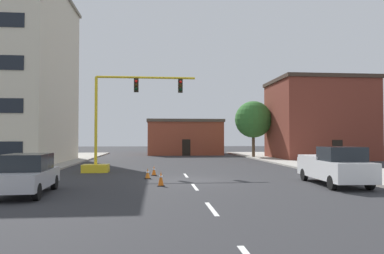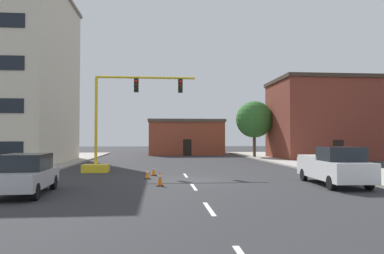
{
  "view_description": "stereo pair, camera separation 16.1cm",
  "coord_description": "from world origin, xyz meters",
  "px_view_note": "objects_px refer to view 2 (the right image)",
  "views": [
    {
      "loc": [
        -1.89,
        -20.96,
        2.45
      ],
      "look_at": [
        0.65,
        5.06,
        3.2
      ],
      "focal_mm": 34.11,
      "sensor_mm": 36.0,
      "label": 1
    },
    {
      "loc": [
        -1.73,
        -20.97,
        2.45
      ],
      "look_at": [
        0.65,
        5.06,
        3.2
      ],
      "focal_mm": 34.11,
      "sensor_mm": 36.0,
      "label": 2
    }
  ],
  "objects_px": {
    "traffic_cone_roadside_b": "(154,171)",
    "traffic_signal_gantry": "(110,141)",
    "sedan_silver_near_left": "(26,174)",
    "traffic_cone_roadside_c": "(147,174)",
    "pickup_truck_white": "(334,166)",
    "traffic_cone_roadside_a": "(160,179)",
    "tree_right_far": "(254,119)"
  },
  "relations": [
    {
      "from": "tree_right_far",
      "to": "pickup_truck_white",
      "type": "distance_m",
      "value": 25.1
    },
    {
      "from": "traffic_cone_roadside_c",
      "to": "pickup_truck_white",
      "type": "bearing_deg",
      "value": -21.55
    },
    {
      "from": "pickup_truck_white",
      "to": "traffic_cone_roadside_c",
      "type": "height_order",
      "value": "pickup_truck_white"
    },
    {
      "from": "pickup_truck_white",
      "to": "sedan_silver_near_left",
      "type": "distance_m",
      "value": 14.78
    },
    {
      "from": "tree_right_far",
      "to": "traffic_cone_roadside_b",
      "type": "height_order",
      "value": "tree_right_far"
    },
    {
      "from": "traffic_signal_gantry",
      "to": "traffic_cone_roadside_b",
      "type": "distance_m",
      "value": 4.46
    },
    {
      "from": "sedan_silver_near_left",
      "to": "traffic_cone_roadside_a",
      "type": "height_order",
      "value": "sedan_silver_near_left"
    },
    {
      "from": "tree_right_far",
      "to": "traffic_cone_roadside_a",
      "type": "distance_m",
      "value": 27.11
    },
    {
      "from": "tree_right_far",
      "to": "traffic_cone_roadside_c",
      "type": "distance_m",
      "value": 24.52
    },
    {
      "from": "pickup_truck_white",
      "to": "traffic_cone_roadside_b",
      "type": "bearing_deg",
      "value": 148.87
    },
    {
      "from": "tree_right_far",
      "to": "sedan_silver_near_left",
      "type": "height_order",
      "value": "tree_right_far"
    },
    {
      "from": "traffic_cone_roadside_a",
      "to": "sedan_silver_near_left",
      "type": "bearing_deg",
      "value": -158.77
    },
    {
      "from": "traffic_signal_gantry",
      "to": "traffic_cone_roadside_b",
      "type": "bearing_deg",
      "value": -39.09
    },
    {
      "from": "pickup_truck_white",
      "to": "traffic_cone_roadside_c",
      "type": "distance_m",
      "value": 10.4
    },
    {
      "from": "traffic_signal_gantry",
      "to": "tree_right_far",
      "type": "distance_m",
      "value": 22.38
    },
    {
      "from": "sedan_silver_near_left",
      "to": "traffic_cone_roadside_c",
      "type": "relative_size",
      "value": 7.45
    },
    {
      "from": "pickup_truck_white",
      "to": "traffic_signal_gantry",
      "type": "bearing_deg",
      "value": 146.71
    },
    {
      "from": "sedan_silver_near_left",
      "to": "traffic_cone_roadside_c",
      "type": "distance_m",
      "value": 7.54
    },
    {
      "from": "sedan_silver_near_left",
      "to": "traffic_cone_roadside_b",
      "type": "xyz_separation_m",
      "value": [
        5.38,
        7.4,
        -0.58
      ]
    },
    {
      "from": "traffic_cone_roadside_b",
      "to": "traffic_signal_gantry",
      "type": "bearing_deg",
      "value": 140.91
    },
    {
      "from": "tree_right_far",
      "to": "pickup_truck_white",
      "type": "xyz_separation_m",
      "value": [
        -2.43,
        -24.71,
        -3.63
      ]
    },
    {
      "from": "tree_right_far",
      "to": "traffic_cone_roadside_a",
      "type": "xyz_separation_m",
      "value": [
        -11.34,
        -24.26,
        -4.23
      ]
    },
    {
      "from": "sedan_silver_near_left",
      "to": "traffic_cone_roadside_b",
      "type": "distance_m",
      "value": 9.16
    },
    {
      "from": "pickup_truck_white",
      "to": "sedan_silver_near_left",
      "type": "relative_size",
      "value": 1.2
    },
    {
      "from": "pickup_truck_white",
      "to": "sedan_silver_near_left",
      "type": "bearing_deg",
      "value": -173.07
    },
    {
      "from": "pickup_truck_white",
      "to": "traffic_cone_roadside_a",
      "type": "distance_m",
      "value": 8.94
    },
    {
      "from": "traffic_cone_roadside_a",
      "to": "traffic_cone_roadside_c",
      "type": "height_order",
      "value": "traffic_cone_roadside_a"
    },
    {
      "from": "traffic_signal_gantry",
      "to": "traffic_cone_roadside_c",
      "type": "bearing_deg",
      "value": -57.4
    },
    {
      "from": "traffic_signal_gantry",
      "to": "traffic_cone_roadside_a",
      "type": "height_order",
      "value": "traffic_signal_gantry"
    },
    {
      "from": "traffic_signal_gantry",
      "to": "sedan_silver_near_left",
      "type": "relative_size",
      "value": 1.72
    },
    {
      "from": "traffic_signal_gantry",
      "to": "traffic_cone_roadside_b",
      "type": "xyz_separation_m",
      "value": [
        3.14,
        -2.55,
        -1.87
      ]
    },
    {
      "from": "pickup_truck_white",
      "to": "traffic_cone_roadside_b",
      "type": "xyz_separation_m",
      "value": [
        -9.3,
        5.61,
        -0.67
      ]
    }
  ]
}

